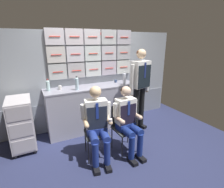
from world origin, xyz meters
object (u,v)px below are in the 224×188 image
(crew_member_left, at_px, (97,121))
(folding_chair_center, at_px, (123,123))
(crew_member_center, at_px, (128,119))
(water_bottle_tall, at_px, (124,79))
(crew_member_standing, at_px, (140,82))
(folding_chair_left, at_px, (96,126))
(coffee_cup_spare, at_px, (60,87))
(service_trolley, at_px, (22,123))

(crew_member_left, xyz_separation_m, folding_chair_center, (0.52, 0.07, -0.18))
(crew_member_center, height_order, water_bottle_tall, water_bottle_tall)
(crew_member_center, bearing_deg, crew_member_standing, 43.56)
(folding_chair_left, distance_m, crew_member_left, 0.24)
(coffee_cup_spare, bearing_deg, service_trolley, -163.57)
(crew_member_standing, bearing_deg, water_bottle_tall, 122.06)
(folding_chair_left, bearing_deg, crew_member_left, -100.23)
(crew_member_left, relative_size, crew_member_center, 1.03)
(coffee_cup_spare, bearing_deg, folding_chair_center, -49.57)
(folding_chair_center, bearing_deg, coffee_cup_spare, 130.43)
(folding_chair_left, distance_m, crew_member_center, 0.58)
(crew_member_center, bearing_deg, coffee_cup_spare, 126.56)
(water_bottle_tall, bearing_deg, folding_chair_left, -143.33)
(folding_chair_center, xyz_separation_m, crew_member_standing, (0.70, 0.50, 0.57))
(crew_member_standing, relative_size, water_bottle_tall, 6.26)
(service_trolley, relative_size, coffee_cup_spare, 12.57)
(water_bottle_tall, bearing_deg, crew_member_center, -116.56)
(crew_member_left, relative_size, crew_member_standing, 0.71)
(crew_member_center, relative_size, coffee_cup_spare, 15.78)
(water_bottle_tall, distance_m, coffee_cup_spare, 1.40)
(folding_chair_left, distance_m, coffee_cup_spare, 1.15)
(crew_member_standing, distance_m, coffee_cup_spare, 1.68)
(coffee_cup_spare, bearing_deg, water_bottle_tall, -8.68)
(folding_chair_center, bearing_deg, crew_member_standing, 35.41)
(water_bottle_tall, bearing_deg, crew_member_left, -138.73)
(service_trolley, distance_m, folding_chair_center, 1.84)
(crew_member_left, height_order, crew_member_center, crew_member_left)
(crew_member_standing, xyz_separation_m, coffee_cup_spare, (-1.59, 0.54, -0.05))
(water_bottle_tall, height_order, coffee_cup_spare, water_bottle_tall)
(folding_chair_left, relative_size, water_bottle_tall, 2.94)
(crew_member_standing, bearing_deg, crew_member_center, -136.44)
(folding_chair_center, xyz_separation_m, coffee_cup_spare, (-0.88, 1.04, 0.52))
(crew_member_center, distance_m, crew_member_standing, 1.05)
(service_trolley, bearing_deg, crew_member_center, -30.40)
(coffee_cup_spare, bearing_deg, crew_member_standing, -18.67)
(folding_chair_center, xyz_separation_m, water_bottle_tall, (0.50, 0.83, 0.61))
(service_trolley, bearing_deg, folding_chair_left, -32.15)
(folding_chair_left, relative_size, crew_member_left, 0.67)
(folding_chair_left, relative_size, folding_chair_center, 1.00)
(crew_member_standing, height_order, coffee_cup_spare, crew_member_standing)
(coffee_cup_spare, bearing_deg, folding_chair_left, -67.88)
(service_trolley, relative_size, crew_member_left, 0.77)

